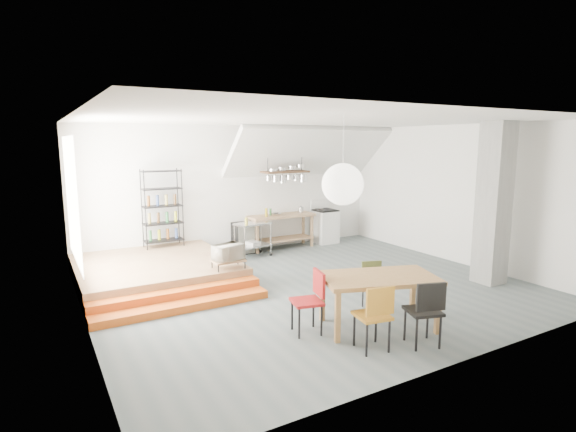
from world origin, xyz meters
TOP-DOWN VIEW (x-y plane):
  - floor at (0.00, 0.00)m, footprint 8.00×8.00m
  - wall_back at (0.00, 3.50)m, footprint 8.00×0.04m
  - wall_left at (-4.00, 0.00)m, footprint 0.04×7.00m
  - wall_right at (4.00, 0.00)m, footprint 0.04×7.00m
  - ceiling at (0.00, 0.00)m, footprint 8.00×7.00m
  - slope_ceiling at (1.80, 2.90)m, footprint 4.40×1.44m
  - window_pane at (-3.98, 1.50)m, footprint 0.02×2.50m
  - platform at (-2.50, 2.00)m, footprint 3.00×3.00m
  - step_lower at (-2.50, 0.05)m, footprint 3.00×0.35m
  - step_upper at (-2.50, 0.40)m, footprint 3.00×0.35m
  - concrete_column at (3.30, -1.50)m, footprint 0.50×0.50m
  - kitchen_counter at (1.10, 3.15)m, footprint 1.80×0.60m
  - stove at (2.50, 3.16)m, footprint 0.60×0.60m
  - pot_rack at (1.13, 2.92)m, footprint 1.20×0.50m
  - wire_shelving at (-2.00, 3.20)m, footprint 0.88×0.38m
  - microwave_shelf at (-1.40, 0.75)m, footprint 0.60×0.40m
  - paper_lantern at (-0.71, -1.91)m, footprint 0.60×0.60m
  - dining_table at (-0.14, -2.11)m, footprint 1.92×1.46m
  - chair_mustard at (-0.73, -2.71)m, footprint 0.49×0.49m
  - chair_black at (-0.04, -2.96)m, footprint 0.55×0.55m
  - chair_olive at (0.31, -1.46)m, footprint 0.47×0.47m
  - chair_red at (-1.12, -1.76)m, footprint 0.51×0.51m
  - rolling_cart at (0.05, 2.70)m, footprint 0.94×0.65m
  - mini_fridge at (0.00, 3.20)m, footprint 0.46×0.46m
  - microwave at (-1.40, 0.75)m, footprint 0.63×0.50m
  - bowl at (0.93, 3.10)m, footprint 0.26×0.26m

SIDE VIEW (x-z plane):
  - floor at x=0.00m, z-range 0.00..0.00m
  - step_lower at x=-2.50m, z-range 0.00..0.13m
  - step_upper at x=-2.50m, z-range 0.00..0.27m
  - platform at x=-2.50m, z-range 0.00..0.40m
  - mini_fridge at x=0.00m, z-range 0.00..0.78m
  - chair_olive at x=0.31m, z-range 0.08..0.88m
  - stove at x=2.50m, z-range -0.11..1.07m
  - microwave_shelf at x=-1.40m, z-range 0.46..0.63m
  - rolling_cart at x=0.05m, z-range 0.13..0.98m
  - chair_red at x=-1.12m, z-range 0.09..1.02m
  - chair_mustard at x=-0.73m, z-range 0.09..1.02m
  - chair_black at x=-0.04m, z-range 0.09..1.04m
  - kitchen_counter at x=1.10m, z-range 0.17..1.08m
  - microwave at x=-1.40m, z-range 0.56..0.87m
  - dining_table at x=-0.14m, z-range 0.32..1.13m
  - bowl at x=0.93m, z-range 0.91..0.97m
  - wire_shelving at x=-2.00m, z-range 0.43..2.23m
  - wall_back at x=0.00m, z-range 0.00..3.20m
  - wall_left at x=-4.00m, z-range 0.00..3.20m
  - wall_right at x=4.00m, z-range 0.00..3.20m
  - concrete_column at x=3.30m, z-range 0.00..3.20m
  - window_pane at x=-3.98m, z-range 0.70..2.90m
  - pot_rack at x=1.13m, z-range 1.26..2.69m
  - paper_lantern at x=-0.71m, z-range 1.90..2.50m
  - slope_ceiling at x=1.80m, z-range 1.89..3.21m
  - ceiling at x=0.00m, z-range 3.19..3.21m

